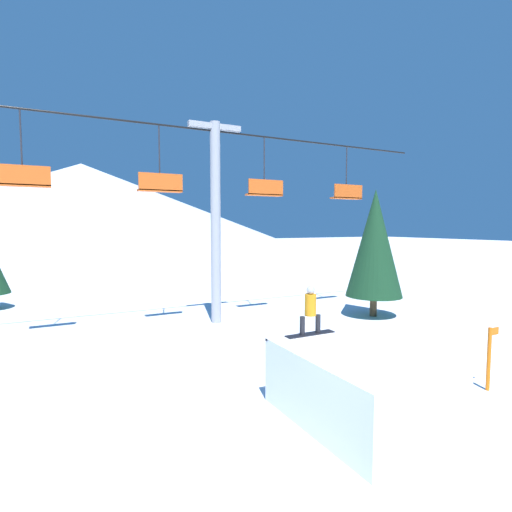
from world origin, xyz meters
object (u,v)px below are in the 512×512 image
at_px(pine_tree_near, 375,243).
at_px(trail_marker, 489,357).
at_px(snow_ramp, 356,386).
at_px(snowboarder, 310,311).

bearing_deg(pine_tree_near, trail_marker, -114.03).
distance_m(pine_tree_near, trail_marker, 9.10).
distance_m(snow_ramp, pine_tree_near, 11.26).
height_order(snow_ramp, snowboarder, snowboarder).
relative_size(snowboarder, pine_tree_near, 0.23).
relative_size(snow_ramp, trail_marker, 2.21).
bearing_deg(snowboarder, pine_tree_near, 37.11).
xyz_separation_m(pine_tree_near, trail_marker, (-3.55, -7.96, -2.62)).
xyz_separation_m(snow_ramp, pine_tree_near, (7.81, 7.63, 2.73)).
bearing_deg(trail_marker, pine_tree_near, 65.97).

